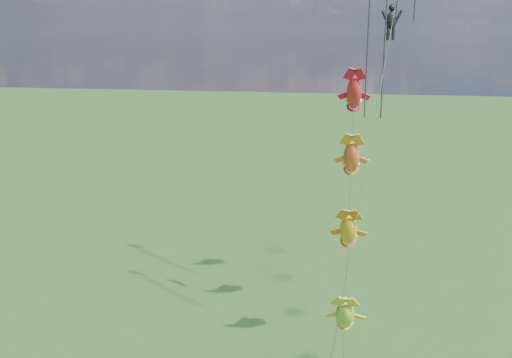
# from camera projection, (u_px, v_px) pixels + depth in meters

# --- Properties ---
(fish_windsock_rig) EXTENTS (0.95, 15.97, 17.10)m
(fish_windsock_rig) POSITION_uv_depth(u_px,v_px,m) (350.00, 193.00, 29.98)
(fish_windsock_rig) COLOR brown
(fish_windsock_rig) RESTS_ON ground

